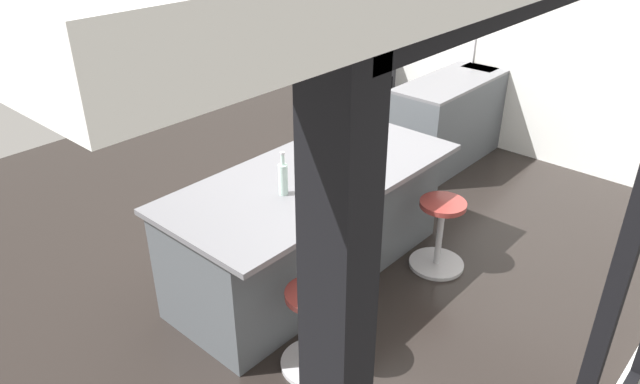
% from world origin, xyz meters
% --- Properties ---
extents(ground_plane, '(7.77, 7.77, 0.00)m').
position_xyz_m(ground_plane, '(0.00, 0.00, 0.00)').
color(ground_plane, black).
extents(interior_partition_left, '(0.12, 4.90, 2.74)m').
position_xyz_m(interior_partition_left, '(-2.99, 0.00, 1.37)').
color(interior_partition_left, silver).
rests_on(interior_partition_left, ground_plane).
extents(sink_cabinet, '(2.28, 0.60, 1.20)m').
position_xyz_m(sink_cabinet, '(-2.64, -0.17, 0.47)').
color(sink_cabinet, '#4C5156').
rests_on(sink_cabinet, ground_plane).
extents(oven_range, '(0.60, 0.61, 0.89)m').
position_xyz_m(oven_range, '(-2.64, -1.66, 0.44)').
color(oven_range, '#38383D').
rests_on(oven_range, ground_plane).
extents(kitchen_island, '(2.32, 1.06, 0.89)m').
position_xyz_m(kitchen_island, '(0.30, 0.14, 0.45)').
color(kitchen_island, '#4C5156').
rests_on(kitchen_island, ground_plane).
extents(stool_by_window, '(0.44, 0.44, 0.59)m').
position_xyz_m(stool_by_window, '(-0.44, 0.85, 0.28)').
color(stool_by_window, '#B7B7BC').
rests_on(stool_by_window, ground_plane).
extents(stool_middle, '(0.44, 0.44, 0.59)m').
position_xyz_m(stool_middle, '(1.03, 0.85, 0.28)').
color(stool_middle, '#B7B7BC').
rests_on(stool_middle, ground_plane).
extents(cutting_board, '(0.36, 0.24, 0.02)m').
position_xyz_m(cutting_board, '(-0.16, 0.06, 0.90)').
color(cutting_board, tan).
rests_on(cutting_board, kitchen_island).
extents(apple_green, '(0.07, 0.07, 0.07)m').
position_xyz_m(apple_green, '(-0.21, 0.07, 0.94)').
color(apple_green, '#609E2D').
rests_on(apple_green, cutting_board).
extents(apple_yellow, '(0.08, 0.08, 0.08)m').
position_xyz_m(apple_yellow, '(-0.03, 0.08, 0.95)').
color(apple_yellow, gold).
rests_on(apple_yellow, cutting_board).
extents(apple_red, '(0.08, 0.08, 0.08)m').
position_xyz_m(apple_red, '(-0.19, -0.02, 0.95)').
color(apple_red, red).
rests_on(apple_red, cutting_board).
extents(water_bottle, '(0.06, 0.06, 0.31)m').
position_xyz_m(water_bottle, '(0.67, 0.24, 1.01)').
color(water_bottle, silver).
rests_on(water_bottle, kitchen_island).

